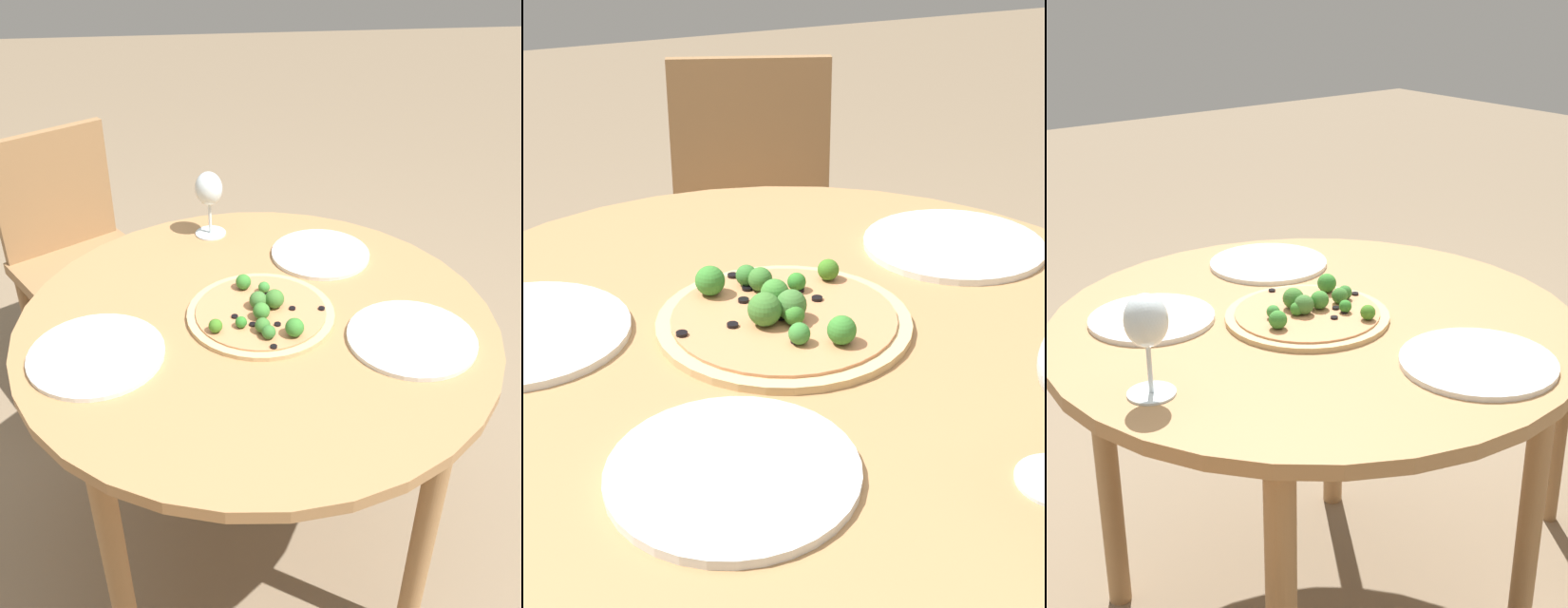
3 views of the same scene
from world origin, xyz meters
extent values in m
cylinder|color=#A87A4C|center=(0.00, 0.00, 0.71)|extent=(1.01, 1.01, 0.03)
cylinder|color=#A87A4C|center=(0.31, -0.31, 0.35)|extent=(0.05, 0.05, 0.69)
cylinder|color=#A87A4C|center=(-0.31, 0.31, 0.35)|extent=(0.05, 0.05, 0.69)
cylinder|color=#A87A4C|center=(0.31, 0.31, 0.35)|extent=(0.05, 0.05, 0.69)
cylinder|color=#997047|center=(0.71, -0.10, 0.20)|extent=(0.04, 0.04, 0.41)
cylinder|color=tan|center=(-0.01, 0.01, 0.72)|extent=(0.31, 0.31, 0.01)
cylinder|color=tan|center=(-0.01, 0.01, 0.73)|extent=(0.28, 0.28, 0.00)
sphere|color=#3A8335|center=(-0.08, 0.02, 0.75)|extent=(0.03, 0.03, 0.03)
sphere|color=#377E2D|center=(0.09, 0.07, 0.75)|extent=(0.04, 0.04, 0.04)
sphere|color=#3E762E|center=(-0.02, 0.04, 0.75)|extent=(0.04, 0.04, 0.04)
sphere|color=#317D29|center=(0.05, -0.04, 0.75)|extent=(0.02, 0.02, 0.02)
sphere|color=#377E2D|center=(-0.10, -0.02, 0.75)|extent=(0.03, 0.03, 0.03)
sphere|color=#3A752E|center=(0.07, 0.01, 0.75)|extent=(0.03, 0.03, 0.03)
sphere|color=#3D8030|center=(0.02, 0.01, 0.75)|extent=(0.04, 0.04, 0.04)
sphere|color=#3E7721|center=(0.06, -0.09, 0.75)|extent=(0.03, 0.03, 0.03)
sphere|color=#36752F|center=(0.09, 0.02, 0.75)|extent=(0.03, 0.03, 0.03)
sphere|color=#397E2B|center=(-0.04, 0.01, 0.75)|extent=(0.03, 0.03, 0.03)
sphere|color=#3F7432|center=(-0.02, 0.01, 0.75)|extent=(0.04, 0.04, 0.04)
cylinder|color=black|center=(0.04, -0.04, 0.73)|extent=(0.01, 0.01, 0.00)
cylinder|color=black|center=(-0.01, 0.02, 0.73)|extent=(0.01, 0.01, 0.00)
cylinder|color=black|center=(-0.01, 0.08, 0.73)|extent=(0.01, 0.01, 0.00)
cylinder|color=black|center=(0.04, -0.01, 0.73)|extent=(0.01, 0.01, 0.00)
cylinder|color=black|center=(-0.07, 0.03, 0.73)|extent=(0.01, 0.01, 0.00)
cylinder|color=black|center=(0.01, -0.05, 0.73)|extent=(0.01, 0.01, 0.00)
cylinder|color=black|center=(0.08, 0.02, 0.73)|extent=(0.01, 0.01, 0.00)
cylinder|color=black|center=(0.12, 0.02, 0.73)|extent=(0.01, 0.01, 0.00)
cylinder|color=black|center=(0.05, 0.04, 0.73)|extent=(0.01, 0.01, 0.00)
cylinder|color=black|center=(0.00, 0.14, 0.73)|extent=(0.01, 0.01, 0.00)
cylinder|color=silver|center=(-0.39, -0.08, 0.72)|extent=(0.08, 0.08, 0.00)
cylinder|color=silver|center=(-0.39, -0.08, 0.76)|extent=(0.01, 0.01, 0.08)
ellipsoid|color=silver|center=(-0.39, -0.08, 0.85)|extent=(0.07, 0.07, 0.09)
cylinder|color=silver|center=(0.10, -0.33, 0.72)|extent=(0.27, 0.27, 0.01)
cylinder|color=silver|center=(0.11, 0.30, 0.72)|extent=(0.26, 0.26, 0.01)
cylinder|color=silver|center=(-0.25, 0.18, 0.72)|extent=(0.24, 0.24, 0.01)
camera|label=1|loc=(1.17, -0.12, 1.55)|focal=40.00mm
camera|label=2|loc=(-0.83, 0.42, 1.22)|focal=50.00mm
camera|label=3|loc=(-0.93, -1.16, 1.35)|focal=50.00mm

